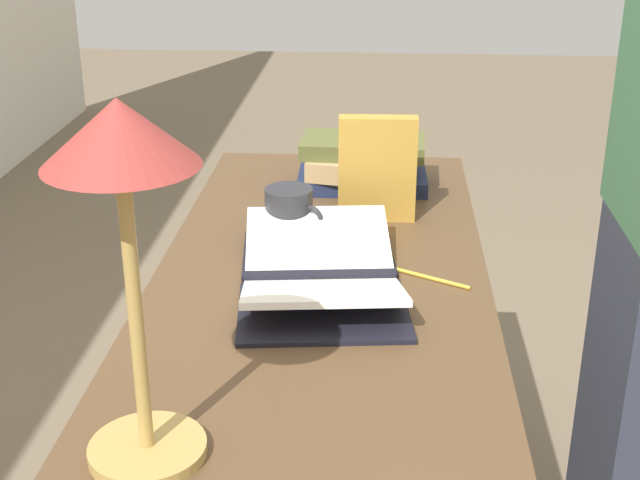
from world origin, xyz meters
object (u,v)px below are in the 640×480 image
(book_stack_tall, at_px, (363,163))
(book_standing_upright, at_px, (377,169))
(pencil, at_px, (424,276))
(open_book, at_px, (320,272))
(coffee_mug, at_px, (290,213))
(reading_lamp, at_px, (124,185))

(book_stack_tall, distance_m, book_standing_upright, 0.21)
(book_stack_tall, bearing_deg, pencil, -165.48)
(open_book, distance_m, coffee_mug, 0.22)
(reading_lamp, distance_m, pencil, 0.75)
(open_book, relative_size, pencil, 3.02)
(pencil, bearing_deg, reading_lamp, 146.34)
(book_standing_upright, distance_m, coffee_mug, 0.21)
(book_standing_upright, bearing_deg, coffee_mug, 122.01)
(pencil, bearing_deg, open_book, 99.84)
(coffee_mug, distance_m, pencil, 0.32)
(open_book, bearing_deg, pencil, -86.73)
(book_stack_tall, distance_m, reading_lamp, 1.11)
(open_book, relative_size, book_stack_tall, 1.64)
(book_standing_upright, height_order, coffee_mug, book_standing_upright)
(open_book, distance_m, pencil, 0.19)
(coffee_mug, bearing_deg, book_stack_tall, -23.06)
(open_book, xyz_separation_m, book_standing_upright, (0.32, -0.09, 0.09))
(reading_lamp, distance_m, coffee_mug, 0.79)
(book_stack_tall, bearing_deg, book_standing_upright, -170.15)
(reading_lamp, bearing_deg, book_stack_tall, -12.98)
(book_stack_tall, bearing_deg, reading_lamp, 167.02)
(book_standing_upright, relative_size, reading_lamp, 0.48)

